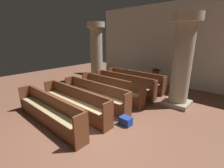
{
  "coord_description": "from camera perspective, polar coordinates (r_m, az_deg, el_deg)",
  "views": [
    {
      "loc": [
        3.36,
        -2.86,
        2.68
      ],
      "look_at": [
        -0.88,
        1.98,
        0.75
      ],
      "focal_mm": 24.98,
      "sensor_mm": 36.0,
      "label": 1
    }
  ],
  "objects": [
    {
      "name": "pew_row_1",
      "position": [
        7.72,
        4.21,
        0.26
      ],
      "size": [
        3.4,
        0.46,
        0.93
      ],
      "color": "brown",
      "rests_on": "ground"
    },
    {
      "name": "lectern",
      "position": [
        8.96,
        15.54,
        1.69
      ],
      "size": [
        0.48,
        0.45,
        1.08
      ],
      "color": "brown",
      "rests_on": "ground"
    },
    {
      "name": "hymn_book",
      "position": [
        8.89,
        5.62,
        5.35
      ],
      "size": [
        0.15,
        0.2,
        0.03
      ],
      "primitive_type": "cube",
      "color": "navy",
      "rests_on": "pew_row_0"
    },
    {
      "name": "ground_plane",
      "position": [
        5.16,
        -7.39,
        -14.74
      ],
      "size": [
        19.2,
        19.2,
        0.0
      ],
      "primitive_type": "plane",
      "color": "brown"
    },
    {
      "name": "back_wall",
      "position": [
        9.56,
        21.19,
        13.04
      ],
      "size": [
        10.0,
        0.16,
        4.5
      ],
      "primitive_type": "cube",
      "color": "silver",
      "rests_on": "ground"
    },
    {
      "name": "kneeler_box_blue",
      "position": [
        5.1,
        5.02,
        -13.33
      ],
      "size": [
        0.37,
        0.28,
        0.27
      ],
      "primitive_type": "cube",
      "color": "navy",
      "rests_on": "ground"
    },
    {
      "name": "pillar_aisle_side",
      "position": [
        6.57,
        24.34,
        7.81
      ],
      "size": [
        1.03,
        1.03,
        3.52
      ],
      "color": "#9F967E",
      "rests_on": "ground"
    },
    {
      "name": "pew_row_4",
      "position": [
        5.79,
        -13.67,
        -5.92
      ],
      "size": [
        3.4,
        0.46,
        0.93
      ],
      "color": "brown",
      "rests_on": "ground"
    },
    {
      "name": "pew_row_3",
      "position": [
        6.35,
        -6.51,
        -3.49
      ],
      "size": [
        3.4,
        0.47,
        0.93
      ],
      "color": "brown",
      "rests_on": "ground"
    },
    {
      "name": "pew_row_0",
      "position": [
        8.49,
        8.19,
        1.66
      ],
      "size": [
        3.4,
        0.47,
        0.93
      ],
      "color": "brown",
      "rests_on": "ground"
    },
    {
      "name": "pillar_far_side",
      "position": [
        9.54,
        -5.72,
        11.52
      ],
      "size": [
        1.03,
        1.03,
        3.52
      ],
      "color": "#9F967E",
      "rests_on": "ground"
    },
    {
      "name": "pew_row_5",
      "position": [
        5.35,
        -22.27,
        -8.69
      ],
      "size": [
        3.4,
        0.46,
        0.93
      ],
      "color": "brown",
      "rests_on": "ground"
    },
    {
      "name": "pew_row_2",
      "position": [
        7.0,
        -0.62,
        -1.44
      ],
      "size": [
        3.4,
        0.46,
        0.93
      ],
      "color": "brown",
      "rests_on": "ground"
    }
  ]
}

